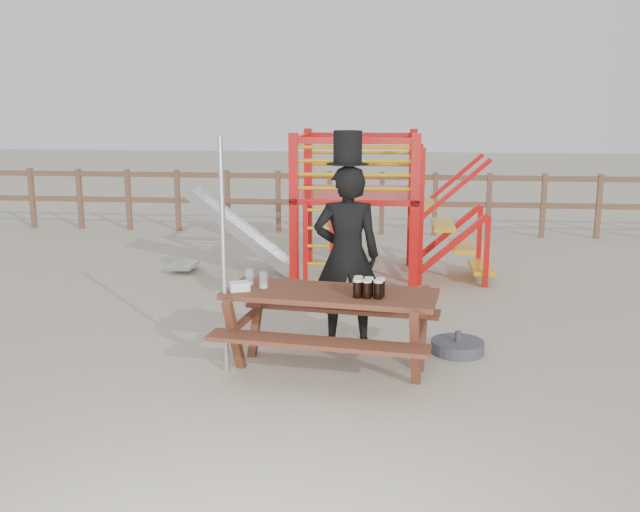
# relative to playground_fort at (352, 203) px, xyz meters

# --- Properties ---
(ground) EXTENTS (60.00, 60.00, 0.00)m
(ground) POSITION_rel_playground_fort_xyz_m (-0.12, -3.58, -1.07)
(ground) COLOR tan
(ground) RESTS_ON ground
(back_fence) EXTENTS (15.09, 0.09, 1.20)m
(back_fence) POSITION_rel_playground_fort_xyz_m (-0.12, 3.42, -0.34)
(back_fence) COLOR brown
(back_fence) RESTS_ON ground
(playground_fort) EXTENTS (4.71, 1.84, 2.10)m
(playground_fort) POSITION_rel_playground_fort_xyz_m (0.00, 0.00, 0.00)
(playground_fort) COLOR red
(playground_fort) RESTS_ON ground
(picnic_table) EXTENTS (2.14, 1.61, 0.76)m
(picnic_table) POSITION_rel_playground_fort_xyz_m (0.03, -3.71, -0.59)
(picnic_table) COLOR brown
(picnic_table) RESTS_ON ground
(man_with_hat) EXTENTS (0.73, 0.53, 2.22)m
(man_with_hat) POSITION_rel_playground_fort_xyz_m (0.13, -2.94, -0.08)
(man_with_hat) COLOR black
(man_with_hat) RESTS_ON ground
(metal_pole) EXTENTS (0.05, 0.05, 2.21)m
(metal_pole) POSITION_rel_playground_fort_xyz_m (-0.94, -3.87, 0.03)
(metal_pole) COLOR #B2B2B7
(metal_pole) RESTS_ON ground
(parasol_base) EXTENTS (0.54, 0.54, 0.23)m
(parasol_base) POSITION_rel_playground_fort_xyz_m (1.28, -3.13, -1.01)
(parasol_base) COLOR #3D3D43
(parasol_base) RESTS_ON ground
(paper_bag) EXTENTS (0.22, 0.20, 0.08)m
(paper_bag) POSITION_rel_playground_fort_xyz_m (-0.83, -3.76, -0.27)
(paper_bag) COLOR white
(paper_bag) RESTS_ON picnic_table
(stout_pints) EXTENTS (0.29, 0.21, 0.17)m
(stout_pints) POSITION_rel_playground_fort_xyz_m (0.39, -3.85, -0.22)
(stout_pints) COLOR black
(stout_pints) RESTS_ON picnic_table
(empty_glasses) EXTENTS (0.24, 0.18, 0.15)m
(empty_glasses) POSITION_rel_playground_fort_xyz_m (-0.70, -3.58, -0.24)
(empty_glasses) COLOR silver
(empty_glasses) RESTS_ON picnic_table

